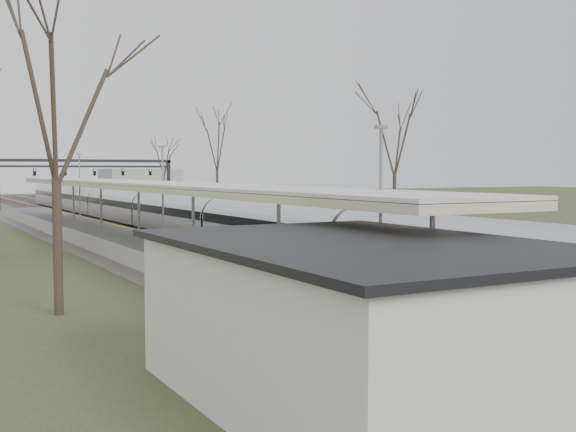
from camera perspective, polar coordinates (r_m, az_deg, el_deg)
name	(u,v)px	position (r m, az deg, el deg)	size (l,w,h in m)	color
track_bed	(172,225)	(62.43, -9.14, -0.69)	(24.00, 160.00, 0.22)	#474442
platform	(121,243)	(42.96, -13.04, -2.09)	(3.50, 69.00, 1.00)	#9E9B93
canopy	(144,185)	(38.43, -11.29, 2.40)	(4.10, 50.00, 3.11)	slate
station_building	(361,327)	(14.52, 5.83, -8.71)	(6.00, 9.00, 3.20)	silver
signal_gantry	(88,169)	(91.08, -15.50, 3.61)	(21.00, 0.59, 6.08)	black
tree_west_near	(55,88)	(24.25, -17.97, 9.58)	(5.00, 5.00, 10.30)	#2D231C
tree_east_far	(395,137)	(57.33, 8.45, 6.16)	(5.00, 5.00, 10.30)	#2D231C
train_near	(148,210)	(59.48, -10.99, 0.44)	(2.62, 90.21, 3.05)	#B3B6BE
train_far	(101,194)	(102.66, -14.57, 1.70)	(2.62, 45.21, 3.05)	#B3B6BE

